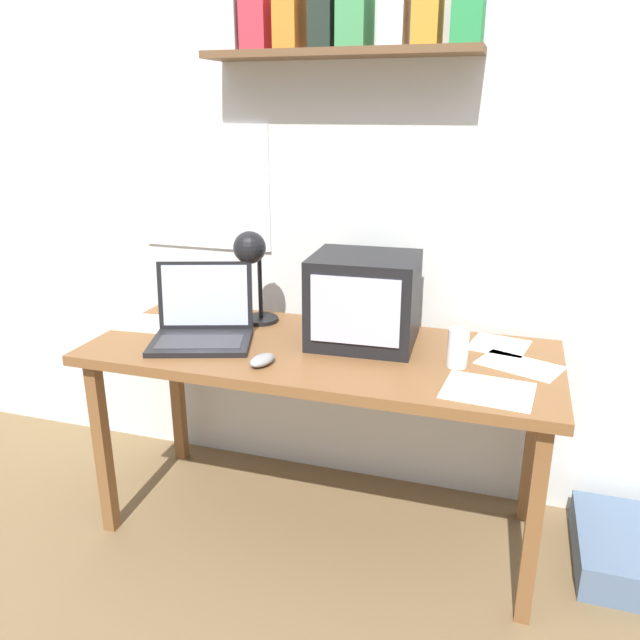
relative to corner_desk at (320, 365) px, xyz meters
The scene contains 12 objects.
ground_plane 0.64m from the corner_desk, ahead, with size 12.00×12.00×0.00m, color brown.
back_wall 0.78m from the corner_desk, 90.36° to the left, with size 5.60×0.24×2.60m.
corner_desk is the anchor object (origin of this frame).
crt_monitor 0.27m from the corner_desk, 38.14° to the left, with size 0.37×0.33×0.31m.
laptop 0.44m from the corner_desk, behind, with size 0.40×0.37×0.26m.
desk_lamp 0.46m from the corner_desk, 154.84° to the left, with size 0.13×0.19×0.36m.
juice_glass 0.47m from the corner_desk, ahead, with size 0.06×0.06×0.12m.
computer_mouse 0.25m from the corner_desk, 123.99° to the right, with size 0.08×0.12×0.03m.
open_notebook 0.65m from the corner_desk, ahead, with size 0.28×0.23×0.00m.
printed_handout 0.67m from the corner_desk, behind, with size 0.27×0.21×0.00m.
loose_paper_near_laptop 0.62m from the corner_desk, 19.43° to the left, with size 0.22×0.21×0.00m.
loose_paper_near_monitor 0.59m from the corner_desk, 17.79° to the right, with size 0.27×0.23×0.00m.
Camera 1 is at (0.59, -1.88, 1.47)m, focal length 35.00 mm.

